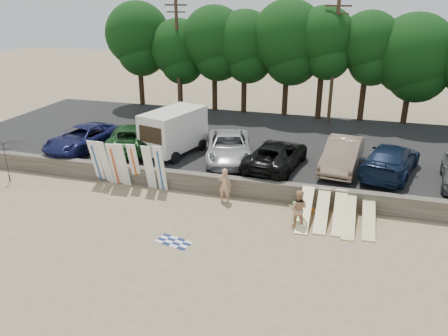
{
  "coord_description": "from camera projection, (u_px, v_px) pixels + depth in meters",
  "views": [
    {
      "loc": [
        3.28,
        -16.85,
        9.62
      ],
      "look_at": [
        -2.45,
        3.0,
        1.47
      ],
      "focal_mm": 35.0,
      "sensor_mm": 36.0,
      "label": 1
    }
  ],
  "objects": [
    {
      "name": "beach_umbrella",
      "position": [
        7.0,
        162.0,
        23.87
      ],
      "size": [
        2.76,
        2.71,
        2.37
      ],
      "primitive_type": "imported",
      "rotation": [
        0.0,
        0.0,
        1.62
      ],
      "color": "#212129",
      "rests_on": "ground"
    },
    {
      "name": "parking_lot",
      "position": [
        291.0,
        147.0,
        28.7
      ],
      "size": [
        44.0,
        14.5,
        0.7
      ],
      "primitive_type": "cube",
      "color": "#282828",
      "rests_on": "ground"
    },
    {
      "name": "surfboard_low_1",
      "position": [
        322.0,
        210.0,
        19.93
      ],
      "size": [
        0.56,
        2.87,
        1.01
      ],
      "primitive_type": "cube",
      "rotation": [
        0.32,
        0.0,
        0.0
      ],
      "color": "#FFEFA0",
      "rests_on": "ground"
    },
    {
      "name": "ground",
      "position": [
        258.0,
        228.0,
        19.44
      ],
      "size": [
        120.0,
        120.0,
        0.0
      ],
      "primitive_type": "plane",
      "color": "tan",
      "rests_on": "ground"
    },
    {
      "name": "car_0",
      "position": [
        84.0,
        138.0,
        26.94
      ],
      "size": [
        3.4,
        5.74,
        1.5
      ],
      "primitive_type": "imported",
      "rotation": [
        0.0,
        0.0,
        -0.18
      ],
      "color": "#131745",
      "rests_on": "parking_lot"
    },
    {
      "name": "car_5",
      "position": [
        391.0,
        160.0,
        23.19
      ],
      "size": [
        3.74,
        6.05,
        1.64
      ],
      "primitive_type": "imported",
      "rotation": [
        0.0,
        0.0,
        2.87
      ],
      "color": "#0E1A33",
      "rests_on": "parking_lot"
    },
    {
      "name": "box_trailer",
      "position": [
        174.0,
        130.0,
        26.02
      ],
      "size": [
        3.22,
        4.59,
        2.67
      ],
      "rotation": [
        0.0,
        0.0,
        -0.27
      ],
      "color": "silver",
      "rests_on": "parking_lot"
    },
    {
      "name": "surfboard_low_4",
      "position": [
        369.0,
        218.0,
        19.48
      ],
      "size": [
        0.56,
        2.93,
        0.8
      ],
      "primitive_type": "cube",
      "rotation": [
        0.25,
        0.0,
        0.0
      ],
      "color": "#FFEFA0",
      "rests_on": "ground"
    },
    {
      "name": "beachgoer_a",
      "position": [
        225.0,
        185.0,
        21.64
      ],
      "size": [
        0.66,
        0.45,
        1.77
      ],
      "primitive_type": "imported",
      "rotation": [
        0.0,
        0.0,
        3.1
      ],
      "color": "tan",
      "rests_on": "ground"
    },
    {
      "name": "surfboard_low_3",
      "position": [
        349.0,
        216.0,
        19.52
      ],
      "size": [
        0.56,
        2.9,
        0.9
      ],
      "primitive_type": "cube",
      "rotation": [
        0.28,
        0.0,
        0.0
      ],
      "color": "#FFEFA0",
      "rests_on": "ground"
    },
    {
      "name": "car_3",
      "position": [
        276.0,
        155.0,
        24.1
      ],
      "size": [
        3.26,
        5.71,
        1.5
      ],
      "primitive_type": "imported",
      "rotation": [
        0.0,
        0.0,
        2.99
      ],
      "color": "black",
      "rests_on": "parking_lot"
    },
    {
      "name": "surfboard_upright_5",
      "position": [
        149.0,
        167.0,
        22.8
      ],
      "size": [
        0.53,
        0.66,
        2.55
      ],
      "primitive_type": "cube",
      "rotation": [
        0.22,
        0.0,
        -0.04
      ],
      "color": "white",
      "rests_on": "ground"
    },
    {
      "name": "surfboard_low_2",
      "position": [
        340.0,
        212.0,
        19.76
      ],
      "size": [
        0.56,
        2.86,
        1.03
      ],
      "primitive_type": "cube",
      "rotation": [
        0.33,
        0.0,
        0.0
      ],
      "color": "#FFEFA0",
      "rests_on": "ground"
    },
    {
      "name": "surfboard_upright_6",
      "position": [
        160.0,
        169.0,
        22.63
      ],
      "size": [
        0.55,
        0.59,
        2.57
      ],
      "primitive_type": "cube",
      "rotation": [
        0.19,
        0.0,
        -0.09
      ],
      "color": "white",
      "rests_on": "ground"
    },
    {
      "name": "treeline",
      "position": [
        308.0,
        43.0,
        32.78
      ],
      "size": [
        33.04,
        6.04,
        8.87
      ],
      "color": "#382616",
      "rests_on": "parking_lot"
    },
    {
      "name": "car_2",
      "position": [
        229.0,
        147.0,
        25.32
      ],
      "size": [
        3.95,
        6.0,
        1.53
      ],
      "primitive_type": "imported",
      "rotation": [
        0.0,
        0.0,
        0.28
      ],
      "color": "#B4B5BA",
      "rests_on": "parking_lot"
    },
    {
      "name": "car_4",
      "position": [
        343.0,
        154.0,
        23.9
      ],
      "size": [
        2.39,
        5.26,
        1.67
      ],
      "primitive_type": "imported",
      "rotation": [
        0.0,
        0.0,
        -0.13
      ],
      "color": "#A18266",
      "rests_on": "parking_lot"
    },
    {
      "name": "surfboard_low_0",
      "position": [
        305.0,
        209.0,
        19.92
      ],
      "size": [
        0.56,
        2.84,
        1.11
      ],
      "primitive_type": "cube",
      "rotation": [
        0.36,
        0.0,
        0.0
      ],
      "color": "#FFEFA0",
      "rests_on": "ground"
    },
    {
      "name": "cooler",
      "position": [
        296.0,
        205.0,
        21.17
      ],
      "size": [
        0.42,
        0.36,
        0.32
      ],
      "primitive_type": "cube",
      "rotation": [
        0.0,
        0.0,
        -0.16
      ],
      "color": "#227D2C",
      "rests_on": "ground"
    },
    {
      "name": "beachgoer_b",
      "position": [
        298.0,
        209.0,
        19.25
      ],
      "size": [
        0.92,
        0.75,
        1.77
      ],
      "primitive_type": "imported",
      "rotation": [
        0.0,
        0.0,
        3.05
      ],
      "color": "tan",
      "rests_on": "ground"
    },
    {
      "name": "car_1",
      "position": [
        132.0,
        137.0,
        27.01
      ],
      "size": [
        4.5,
        6.38,
        1.62
      ],
      "primitive_type": "imported",
      "rotation": [
        0.0,
        0.0,
        3.49
      ],
      "color": "#173F19",
      "rests_on": "parking_lot"
    },
    {
      "name": "beach_towel",
      "position": [
        174.0,
        242.0,
        18.33
      ],
      "size": [
        1.8,
        1.8,
        0.0
      ],
      "primitive_type": "plane",
      "rotation": [
        0.0,
        0.0,
        -0.23
      ],
      "color": "white",
      "rests_on": "ground"
    },
    {
      "name": "seawall",
      "position": [
        271.0,
        191.0,
        21.94
      ],
      "size": [
        44.0,
        0.5,
        1.0
      ],
      "primitive_type": "cube",
      "color": "#6B6356",
      "rests_on": "ground"
    },
    {
      "name": "surfboard_upright_4",
      "position": [
        135.0,
        165.0,
        23.2
      ],
      "size": [
        0.55,
        0.79,
        2.52
      ],
      "primitive_type": "cube",
      "rotation": [
        0.27,
        0.0,
        0.07
      ],
      "color": "white",
      "rests_on": "ground"
    },
    {
      "name": "surfboard_upright_3",
      "position": [
        123.0,
        165.0,
        23.15
      ],
      "size": [
        0.52,
        0.67,
        2.54
      ],
      "primitive_type": "cube",
      "rotation": [
        0.23,
        0.0,
        -0.04
      ],
      "color": "white",
      "rests_on": "ground"
    },
    {
      "name": "surfboard_upright_2",
      "position": [
        115.0,
        164.0,
        23.3
      ],
      "size": [
        0.57,
        0.82,
        2.52
      ],
      "primitive_type": "cube",
      "rotation": [
        0.28,
        0.0,
        0.1
      ],
      "color": "white",
      "rests_on": "ground"
    },
    {
      "name": "gear_bag",
      "position": [
        310.0,
        211.0,
        20.76
      ],
      "size": [
        0.37,
        0.33,
        0.22
      ],
      "primitive_type": "cube",
      "rotation": [
        0.0,
        0.0,
        -0.33
      ],
      "color": "orange",
      "rests_on": "ground"
    },
    {
      "name": "utility_poles",
      "position": [
        334.0,
        59.0,
        31.23
      ],
      "size": [
        25.8,
        0.26,
        9.0
      ],
      "color": "#473321",
      "rests_on": "parking_lot"
    },
    {
      "name": "surfboard_upright_0",
      "position": [
        97.0,
        161.0,
        23.67
      ],
      "size": [
        0.54,
        0.72,
        2.54
      ],
      "primitive_type": "cube",
      "rotation": [
        0.25,
        0.0,
        -0.05
      ],
      "color": "white",
      "rests_on": "ground"
    },
    {
      "name": "surfboard_upright_1",
      "position": [
        105.0,
        163.0,
        23.5
      ],
      "size": [
        0.6,
        0.74,
        2.54
      ],
      "primitive_type": "cube",
      "rotation": [
        0.24,
        0.0,
        -0.16
      ],
      "color": "white",
      "rests_on": "ground"
    }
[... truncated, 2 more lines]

